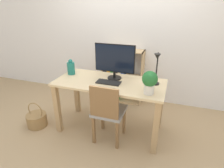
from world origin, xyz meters
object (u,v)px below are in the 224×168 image
object	(u,v)px
potted_plant	(150,81)
basket	(37,119)
keyboard	(109,82)
vase	(71,68)
bookshelf	(116,76)
desk_lamp	(157,66)
chair	(108,111)
monitor	(115,60)

from	to	relation	value
potted_plant	basket	xyz separation A→B (m)	(-1.63, -0.10, -0.82)
keyboard	potted_plant	bearing A→B (deg)	-14.66
vase	bookshelf	distance (m)	1.03
desk_lamp	potted_plant	size ratio (longest dim) A/B	1.55
keyboard	desk_lamp	distance (m)	0.65
vase	desk_lamp	world-z (taller)	desk_lamp
desk_lamp	bookshelf	xyz separation A→B (m)	(-0.79, 0.88, -0.55)
desk_lamp	keyboard	bearing A→B (deg)	-169.93
bookshelf	desk_lamp	bearing A→B (deg)	-48.15
chair	bookshelf	distance (m)	1.24
basket	vase	bearing A→B (deg)	40.37
monitor	chair	distance (m)	0.69
bookshelf	basket	distance (m)	1.56
keyboard	bookshelf	distance (m)	1.05
keyboard	vase	bearing A→B (deg)	167.89
keyboard	monitor	bearing A→B (deg)	82.91
vase	chair	xyz separation A→B (m)	(0.70, -0.36, -0.39)
desk_lamp	basket	bearing A→B (deg)	-168.23
keyboard	desk_lamp	bearing A→B (deg)	10.07
chair	basket	distance (m)	1.20
bookshelf	basket	xyz separation A→B (m)	(-0.88, -1.23, -0.37)
vase	desk_lamp	distance (m)	1.24
desk_lamp	vase	bearing A→B (deg)	178.52
keyboard	potted_plant	xyz separation A→B (m)	(0.55, -0.14, 0.15)
keyboard	vase	xyz separation A→B (m)	(-0.64, 0.14, 0.09)
potted_plant	basket	size ratio (longest dim) A/B	0.70
vase	chair	bearing A→B (deg)	-26.92
potted_plant	bookshelf	distance (m)	1.43
monitor	bookshelf	world-z (taller)	monitor
basket	chair	bearing A→B (deg)	1.26
desk_lamp	potted_plant	distance (m)	0.27
desk_lamp	bookshelf	bearing A→B (deg)	131.85
chair	potted_plant	bearing A→B (deg)	10.59
vase	desk_lamp	xyz separation A→B (m)	(1.23, -0.03, 0.16)
vase	keyboard	bearing A→B (deg)	-12.11
chair	basket	bearing A→B (deg)	-176.90
potted_plant	chair	world-z (taller)	potted_plant
monitor	potted_plant	xyz separation A→B (m)	(0.53, -0.33, -0.11)
monitor	bookshelf	distance (m)	1.00
keyboard	bookshelf	size ratio (longest dim) A/B	0.33
keyboard	vase	size ratio (longest dim) A/B	1.40
keyboard	basket	bearing A→B (deg)	-167.31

